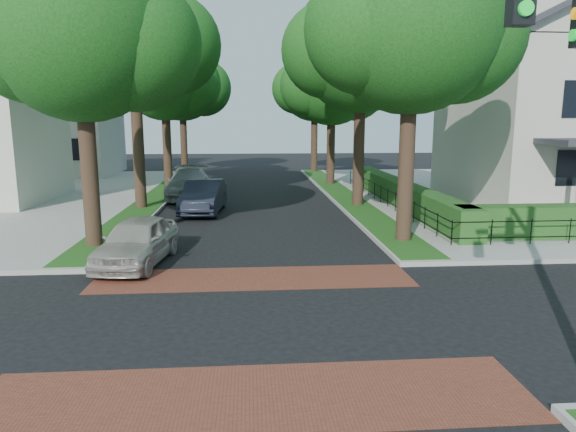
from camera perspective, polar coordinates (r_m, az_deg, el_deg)
The scene contains 20 objects.
ground at distance 11.74m, azimuth -3.71°, elevation -11.62°, with size 120.00×120.00×0.00m, color black.
sidewalk_ne at distance 35.99m, azimuth 28.68°, elevation 2.30°, with size 30.00×30.00×0.15m, color gray.
crosswalk_far at distance 14.76m, azimuth -3.87°, elevation -6.91°, with size 9.00×2.20×0.01m, color brown.
crosswalk_near at distance 8.86m, azimuth -3.45°, elevation -19.41°, with size 9.00×2.20×0.01m, color brown.
grass_strip_ne at distance 30.77m, azimuth 5.96°, elevation 2.52°, with size 1.60×29.80×0.02m, color #254F16.
grass_strip_nw at distance 30.74m, azimuth -14.28°, elevation 2.24°, with size 1.60×29.80×0.02m, color #254F16.
tree_right_near at distance 19.25m, azimuth 13.72°, elevation 19.83°, with size 7.75×6.67×10.66m.
tree_right_mid at distance 26.98m, azimuth 8.28°, elevation 18.03°, with size 8.25×7.09×11.22m.
tree_right_far at distance 35.64m, azimuth 4.99°, elevation 14.50°, with size 7.25×6.23×9.74m.
tree_right_back at distance 44.56m, azimuth 3.08°, elevation 14.19°, with size 7.50×6.45×10.20m.
tree_left_near at distance 19.08m, azimuth -21.63°, elevation 18.40°, with size 7.50×6.45×10.20m.
tree_left_mid at distance 26.94m, azimuth -16.55°, elevation 18.49°, with size 8.00×6.88×11.48m.
tree_left_far at distance 35.60m, azimuth -13.38°, elevation 14.61°, with size 7.00×6.02×9.86m.
tree_left_back at distance 44.53m, azimuth -11.55°, elevation 14.18°, with size 7.75×6.66×10.44m.
hedge_main_road at distance 27.27m, azimuth 12.28°, elevation 2.56°, with size 1.00×18.00×1.20m, color #224819.
fence_main_road at distance 27.07m, azimuth 10.65°, elevation 2.24°, with size 0.06×18.00×0.90m, color black, non-canonical shape.
house_left_far at distance 45.56m, azimuth -24.55°, elevation 10.39°, with size 10.00×9.00×10.14m.
parked_car_front at distance 16.68m, azimuth -16.44°, elevation -2.66°, with size 1.75×4.34×1.48m, color #AEA79C.
parked_car_middle at distance 25.24m, azimuth -9.36°, elevation 2.14°, with size 1.69×4.83×1.59m, color #1F222E.
parked_car_rear at distance 30.44m, azimuth -10.98°, elevation 3.61°, with size 2.39×5.88×1.71m, color gray.
Camera 1 is at (-0.08, -10.88, 4.43)m, focal length 32.00 mm.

